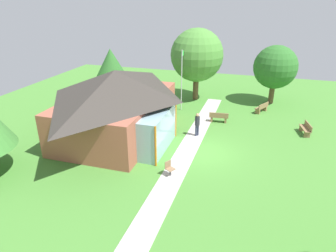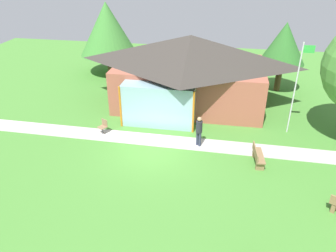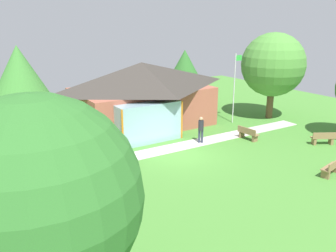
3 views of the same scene
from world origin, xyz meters
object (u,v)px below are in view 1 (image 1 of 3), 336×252
flagpole (182,78)px  tree_far_east (275,67)px  tree_behind_pavilion_right (111,65)px  patio_chair_west (170,169)px  pavilion (118,102)px  visitor_on_path (197,123)px  tree_east_hedge (197,55)px  bench_front_right (306,129)px  bench_mid_right (219,118)px  bench_lawn_far_right (262,108)px

flagpole → tree_far_east: (4.27, -7.63, 0.48)m
flagpole → tree_behind_pavilion_right: bearing=89.3°
patio_chair_west → tree_behind_pavilion_right: 14.07m
flagpole → pavilion: bearing=154.5°
visitor_on_path → tree_east_hedge: bearing=50.0°
bench_front_right → bench_mid_right: bearing=75.1°
bench_mid_right → bench_front_right: bearing=-8.8°
tree_behind_pavilion_right → visitor_on_path: bearing=-119.1°
tree_behind_pavilion_right → bench_lawn_far_right: bearing=-84.5°
tree_far_east → tree_east_hedge: 7.17m
pavilion → bench_mid_right: 8.09m
patio_chair_west → tree_behind_pavilion_right: tree_behind_pavilion_right is taller
bench_lawn_far_right → tree_far_east: size_ratio=0.28×
visitor_on_path → tree_far_east: tree_far_east is taller
flagpole → tree_behind_pavilion_right: size_ratio=1.04×
pavilion → bench_lawn_far_right: size_ratio=6.94×
bench_front_right → patio_chair_west: size_ratio=1.81×
flagpole → patio_chair_west: flagpole is taller
tree_east_hedge → tree_far_east: bearing=-82.7°
bench_front_right → bench_lawn_far_right: same height
patio_chair_west → tree_east_hedge: tree_east_hedge is taller
pavilion → flagpole: 6.92m
bench_lawn_far_right → tree_east_hedge: (1.99, 6.29, 3.84)m
bench_lawn_far_right → visitor_on_path: visitor_on_path is taller
patio_chair_west → tree_far_east: 16.07m
pavilion → tree_behind_pavilion_right: bearing=30.2°
tree_east_hedge → bench_front_right: bearing=-121.4°
tree_far_east → visitor_on_path: bearing=150.8°
visitor_on_path → tree_behind_pavilion_right: tree_behind_pavilion_right is taller
bench_front_right → tree_east_hedge: size_ratio=0.23×
flagpole → bench_lawn_far_right: 7.42m
visitor_on_path → patio_chair_west: bearing=-146.9°
visitor_on_path → bench_front_right: bearing=-33.6°
bench_front_right → bench_lawn_far_right: bearing=28.6°
bench_front_right → visitor_on_path: size_ratio=0.89×
tree_behind_pavilion_right → flagpole: bearing=-90.7°
visitor_on_path → tree_east_hedge: 9.14m
tree_east_hedge → patio_chair_west: bearing=-173.8°
pavilion → patio_chair_west: pavilion is taller
bench_front_right → tree_behind_pavilion_right: bearing=70.5°
bench_lawn_far_right → tree_behind_pavilion_right: tree_behind_pavilion_right is taller
flagpole → bench_front_right: flagpole is taller
flagpole → bench_front_right: bearing=-103.4°
bench_lawn_far_right → bench_mid_right: 4.66m
visitor_on_path → pavilion: bearing=140.2°
tree_far_east → tree_behind_pavilion_right: tree_far_east is taller
bench_mid_right → tree_east_hedge: bearing=114.6°
bench_mid_right → tree_behind_pavilion_right: size_ratio=0.30×
flagpole → bench_lawn_far_right: bearing=-78.7°
bench_mid_right → tree_east_hedge: size_ratio=0.23×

